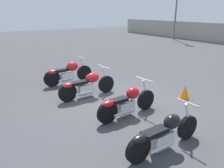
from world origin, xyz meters
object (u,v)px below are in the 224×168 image
at_px(motorcycle_slot_0, 68,73).
at_px(motorcycle_slot_3, 164,134).
at_px(motorcycle_slot_2, 127,103).
at_px(traffic_cone_near, 185,92).
at_px(motorcycle_slot_1, 87,85).

xyz_separation_m(motorcycle_slot_0, motorcycle_slot_3, (5.33, -0.09, -0.06)).
xyz_separation_m(motorcycle_slot_2, motorcycle_slot_3, (1.69, -0.32, -0.02)).
relative_size(motorcycle_slot_3, traffic_cone_near, 4.45).
relative_size(motorcycle_slot_2, traffic_cone_near, 4.40).
bearing_deg(motorcycle_slot_3, motorcycle_slot_1, 177.43).
distance_m(motorcycle_slot_1, traffic_cone_near, 3.28).
height_order(motorcycle_slot_0, motorcycle_slot_3, motorcycle_slot_0).
bearing_deg(motorcycle_slot_1, traffic_cone_near, 51.49).
distance_m(motorcycle_slot_3, traffic_cone_near, 3.19).
bearing_deg(motorcycle_slot_3, motorcycle_slot_2, 167.68).
relative_size(motorcycle_slot_1, motorcycle_slot_3, 1.04).
distance_m(motorcycle_slot_0, motorcycle_slot_3, 5.33).
xyz_separation_m(motorcycle_slot_0, motorcycle_slot_1, (1.75, -0.04, -0.02)).
distance_m(motorcycle_slot_2, motorcycle_slot_3, 1.72).
bearing_deg(motorcycle_slot_1, motorcycle_slot_2, 5.08).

